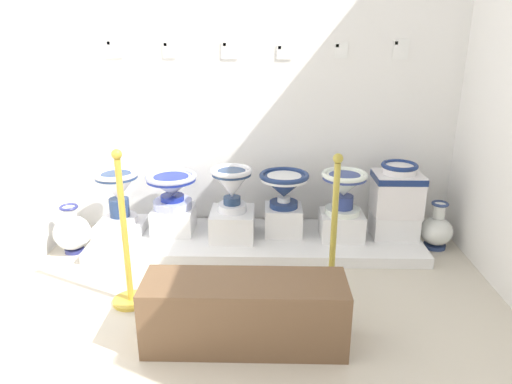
# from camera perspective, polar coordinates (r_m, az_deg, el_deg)

# --- Properties ---
(wall_back) EXTENTS (3.54, 0.06, 3.04)m
(wall_back) POSITION_cam_1_polar(r_m,az_deg,el_deg) (4.00, 0.21, 16.41)
(wall_back) COLOR white
(wall_back) RESTS_ON ground_plane
(display_platform) EXTENTS (2.67, 0.76, 0.09)m
(display_platform) POSITION_cam_1_polar(r_m,az_deg,el_deg) (3.94, 0.06, -5.90)
(display_platform) COLOR white
(display_platform) RESTS_ON ground_plane
(plinth_block_broad_patterned) EXTENTS (0.40, 0.38, 0.08)m
(plinth_block_broad_patterned) POSITION_cam_1_polar(r_m,az_deg,el_deg) (4.16, -15.90, -4.04)
(plinth_block_broad_patterned) COLOR white
(plinth_block_broad_patterned) RESTS_ON display_platform
(antique_toilet_broad_patterned) EXTENTS (0.36, 0.36, 0.45)m
(antique_toilet_broad_patterned) POSITION_cam_1_polar(r_m,az_deg,el_deg) (4.04, -16.33, 0.32)
(antique_toilet_broad_patterned) COLOR white
(antique_toilet_broad_patterned) RESTS_ON plinth_block_broad_patterned
(plinth_block_slender_white) EXTENTS (0.34, 0.33, 0.21)m
(plinth_block_slender_white) POSITION_cam_1_polar(r_m,az_deg,el_deg) (4.04, -9.88, -3.27)
(plinth_block_slender_white) COLOR white
(plinth_block_slender_white) RESTS_ON display_platform
(antique_toilet_slender_white) EXTENTS (0.42, 0.42, 0.29)m
(antique_toilet_slender_white) POSITION_cam_1_polar(r_m,az_deg,el_deg) (3.94, -10.12, 0.63)
(antique_toilet_slender_white) COLOR #AFB5DE
(antique_toilet_slender_white) RESTS_ON plinth_block_slender_white
(plinth_block_squat_floral) EXTENTS (0.35, 0.38, 0.23)m
(plinth_block_squat_floral) POSITION_cam_1_polar(r_m,az_deg,el_deg) (3.88, -2.86, -3.85)
(plinth_block_squat_floral) COLOR white
(plinth_block_squat_floral) RESTS_ON display_platform
(antique_toilet_squat_floral) EXTENTS (0.33, 0.33, 0.36)m
(antique_toilet_squat_floral) POSITION_cam_1_polar(r_m,az_deg,el_deg) (3.76, -2.94, 0.97)
(antique_toilet_squat_floral) COLOR white
(antique_toilet_squat_floral) RESTS_ON plinth_block_squat_floral
(plinth_block_rightmost) EXTENTS (0.30, 0.29, 0.23)m
(plinth_block_rightmost) POSITION_cam_1_polar(r_m,az_deg,el_deg) (3.94, 3.31, -3.38)
(plinth_block_rightmost) COLOR white
(plinth_block_rightmost) RESTS_ON display_platform
(antique_toilet_rightmost) EXTENTS (0.40, 0.40, 0.29)m
(antique_toilet_rightmost) POSITION_cam_1_polar(r_m,az_deg,el_deg) (3.84, 3.40, 0.88)
(antique_toilet_rightmost) COLOR navy
(antique_toilet_rightmost) RESTS_ON plinth_block_rightmost
(plinth_block_pale_glazed) EXTENTS (0.34, 0.30, 0.21)m
(plinth_block_pale_glazed) POSITION_cam_1_polar(r_m,az_deg,el_deg) (3.92, 10.24, -3.96)
(plinth_block_pale_glazed) COLOR white
(plinth_block_pale_glazed) RESTS_ON display_platform
(antique_toilet_pale_glazed) EXTENTS (0.36, 0.36, 0.34)m
(antique_toilet_pale_glazed) POSITION_cam_1_polar(r_m,az_deg,el_deg) (3.81, 10.54, 0.66)
(antique_toilet_pale_glazed) COLOR white
(antique_toilet_pale_glazed) RESTS_ON plinth_block_pale_glazed
(plinth_block_central_ornate) EXTENTS (0.36, 0.30, 0.19)m
(plinth_block_central_ornate) POSITION_cam_1_polar(r_m,az_deg,el_deg) (4.07, 16.23, -3.72)
(plinth_block_central_ornate) COLOR white
(plinth_block_central_ornate) RESTS_ON display_platform
(antique_toilet_central_ornate) EXTENTS (0.38, 0.32, 0.42)m
(antique_toilet_central_ornate) POSITION_cam_1_polar(r_m,az_deg,el_deg) (3.96, 16.65, 0.45)
(antique_toilet_central_ornate) COLOR white
(antique_toilet_central_ornate) RESTS_ON plinth_block_central_ornate
(info_placard_first) EXTENTS (0.13, 0.01, 0.15)m
(info_placard_first) POSITION_cam_1_polar(r_m,az_deg,el_deg) (4.15, -16.72, 16.21)
(info_placard_first) COLOR white
(info_placard_second) EXTENTS (0.10, 0.01, 0.13)m
(info_placard_second) POSITION_cam_1_polar(r_m,az_deg,el_deg) (4.04, -10.38, 16.53)
(info_placard_second) COLOR white
(info_placard_third) EXTENTS (0.13, 0.01, 0.14)m
(info_placard_third) POSITION_cam_1_polar(r_m,az_deg,el_deg) (3.98, -3.19, 16.73)
(info_placard_third) COLOR white
(info_placard_fourth) EXTENTS (0.12, 0.01, 0.11)m
(info_placard_fourth) POSITION_cam_1_polar(r_m,az_deg,el_deg) (3.97, 3.43, 16.49)
(info_placard_fourth) COLOR white
(info_placard_fifth) EXTENTS (0.10, 0.01, 0.12)m
(info_placard_fifth) POSITION_cam_1_polar(r_m,az_deg,el_deg) (4.01, 10.21, 16.45)
(info_placard_fifth) COLOR white
(info_placard_sixth) EXTENTS (0.12, 0.01, 0.16)m
(info_placard_sixth) POSITION_cam_1_polar(r_m,az_deg,el_deg) (4.10, 17.03, 16.13)
(info_placard_sixth) COLOR white
(decorative_vase_corner) EXTENTS (0.29, 0.29, 0.40)m
(decorative_vase_corner) POSITION_cam_1_polar(r_m,az_deg,el_deg) (4.06, -21.27, -4.49)
(decorative_vase_corner) COLOR navy
(decorative_vase_corner) RESTS_ON ground_plane
(decorative_vase_companion) EXTENTS (0.26, 0.26, 0.40)m
(decorative_vase_companion) POSITION_cam_1_polar(r_m,az_deg,el_deg) (4.14, 20.92, -4.28)
(decorative_vase_companion) COLOR navy
(decorative_vase_companion) RESTS_ON ground_plane
(stanchion_post_near_left) EXTENTS (0.24, 0.24, 1.04)m
(stanchion_post_near_left) POSITION_cam_1_polar(r_m,az_deg,el_deg) (3.16, -15.28, -7.57)
(stanchion_post_near_left) COLOR gold
(stanchion_post_near_left) RESTS_ON ground_plane
(stanchion_post_near_right) EXTENTS (0.24, 0.24, 1.00)m
(stanchion_post_near_right) POSITION_cam_1_polar(r_m,az_deg,el_deg) (3.16, 9.17, -7.50)
(stanchion_post_near_right) COLOR gold
(stanchion_post_near_right) RESTS_ON ground_plane
(museum_bench) EXTENTS (1.14, 0.36, 0.40)m
(museum_bench) POSITION_cam_1_polar(r_m,az_deg,el_deg) (2.75, -1.36, -14.29)
(museum_bench) COLOR brown
(museum_bench) RESTS_ON ground_plane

